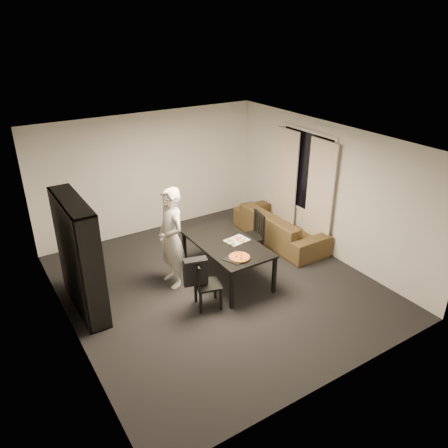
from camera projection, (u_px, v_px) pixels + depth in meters
room at (217, 219)px, 7.23m from camera, size 5.01×5.51×2.61m
window_pane at (306, 172)px, 8.81m from camera, size 0.02×1.40×1.60m
window_frame at (306, 172)px, 8.80m from camera, size 0.03×1.52×1.72m
curtain_left at (320, 197)px, 8.52m from camera, size 0.03×0.70×2.25m
curtain_right at (285, 181)px, 9.31m from camera, size 0.03×0.70×2.25m
bookshelf at (79, 256)px, 6.80m from camera, size 0.35×1.50×1.90m
dining_table at (227, 246)px, 7.73m from camera, size 0.96×1.73×0.72m
chair_left at (203, 281)px, 7.01m from camera, size 0.48×0.48×0.85m
chair_right at (254, 233)px, 8.47m from camera, size 0.52×0.52×0.95m
draped_jacket at (196, 271)px, 6.89m from camera, size 0.40×0.26×0.47m
person at (171, 238)px, 7.46m from camera, size 0.45×0.67×1.81m
baking_tray at (237, 257)px, 7.22m from camera, size 0.49×0.45×0.01m
pepperoni_pizza at (239, 257)px, 7.19m from camera, size 0.35×0.35×0.03m
kitchen_towel at (237, 240)px, 7.78m from camera, size 0.44×0.36×0.01m
pizza_slices at (235, 241)px, 7.74m from camera, size 0.45×0.41×0.01m
sofa at (280, 226)px, 9.21m from camera, size 0.88×2.25×0.66m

